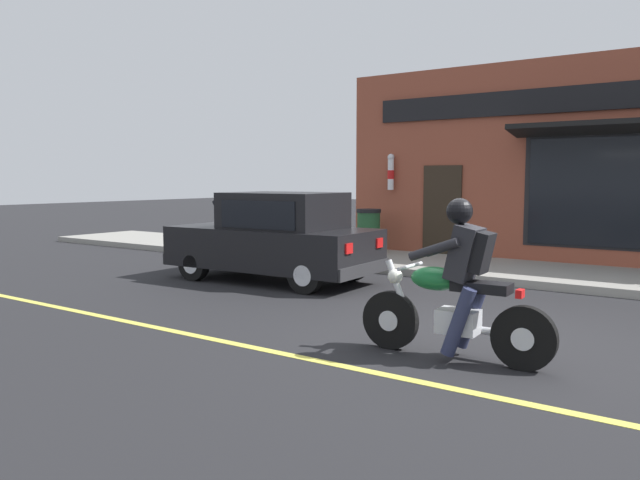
% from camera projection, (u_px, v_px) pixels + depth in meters
% --- Properties ---
extents(ground_plane, '(80.00, 80.00, 0.00)m').
position_uv_depth(ground_plane, '(480.00, 338.00, 7.09)').
color(ground_plane, black).
extents(sidewalk_curb, '(2.60, 22.00, 0.14)m').
position_uv_depth(sidewalk_curb, '(426.00, 264.00, 12.74)').
color(sidewalk_curb, gray).
rests_on(sidewalk_curb, ground).
extents(lane_stripe, '(0.12, 19.80, 0.01)m').
position_uv_depth(lane_stripe, '(179.00, 332.00, 7.35)').
color(lane_stripe, '#D1C64C').
rests_on(lane_stripe, ground).
extents(storefront_building, '(1.25, 10.04, 4.20)m').
position_uv_depth(storefront_building, '(580.00, 163.00, 12.31)').
color(storefront_building, brown).
rests_on(storefront_building, ground).
extents(motorcycle_with_rider, '(0.56, 2.02, 1.62)m').
position_uv_depth(motorcycle_with_rider, '(456.00, 293.00, 6.21)').
color(motorcycle_with_rider, black).
rests_on(motorcycle_with_rider, ground).
extents(car_hatchback, '(1.80, 3.84, 1.57)m').
position_uv_depth(car_hatchback, '(275.00, 238.00, 10.95)').
color(car_hatchback, black).
rests_on(car_hatchback, ground).
extents(trash_bin, '(0.56, 0.56, 0.98)m').
position_uv_depth(trash_bin, '(369.00, 230.00, 14.20)').
color(trash_bin, '#23512D').
rests_on(trash_bin, sidewalk_curb).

